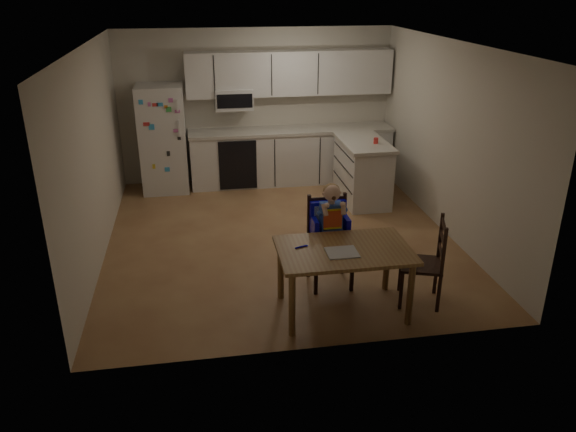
% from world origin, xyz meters
% --- Properties ---
extents(room, '(4.52, 5.01, 2.51)m').
position_xyz_m(room, '(0.00, 0.48, 1.25)').
color(room, brown).
rests_on(room, ground).
extents(refrigerator, '(0.72, 0.70, 1.70)m').
position_xyz_m(refrigerator, '(-1.55, 2.15, 0.85)').
color(refrigerator, silver).
rests_on(refrigerator, ground).
extents(kitchen_run, '(3.37, 0.62, 2.15)m').
position_xyz_m(kitchen_run, '(0.50, 2.24, 0.88)').
color(kitchen_run, silver).
rests_on(kitchen_run, ground).
extents(kitchen_island, '(0.67, 1.28, 0.94)m').
position_xyz_m(kitchen_island, '(1.47, 1.17, 0.48)').
color(kitchen_island, silver).
rests_on(kitchen_island, ground).
extents(red_cup, '(0.07, 0.07, 0.09)m').
position_xyz_m(red_cup, '(1.60, 0.99, 0.99)').
color(red_cup, red).
rests_on(red_cup, kitchen_island).
extents(dining_table, '(1.33, 0.86, 0.71)m').
position_xyz_m(dining_table, '(0.36, -1.91, 0.62)').
color(dining_table, brown).
rests_on(dining_table, ground).
extents(napkin, '(0.31, 0.27, 0.01)m').
position_xyz_m(napkin, '(0.31, -2.00, 0.72)').
color(napkin, '#B0B0B5').
rests_on(napkin, dining_table).
extents(toddler_spoon, '(0.12, 0.06, 0.02)m').
position_xyz_m(toddler_spoon, '(-0.07, -1.81, 0.72)').
color(toddler_spoon, '#0D09C2').
rests_on(toddler_spoon, dining_table).
extents(chair_booster, '(0.45, 0.45, 1.19)m').
position_xyz_m(chair_booster, '(0.36, -1.29, 0.72)').
color(chair_booster, black).
rests_on(chair_booster, ground).
extents(chair_side, '(0.53, 0.53, 0.95)m').
position_xyz_m(chair_side, '(1.30, -1.89, 0.54)').
color(chair_side, black).
rests_on(chair_side, ground).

